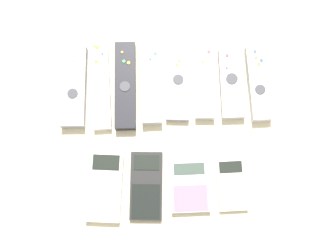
{
  "coord_description": "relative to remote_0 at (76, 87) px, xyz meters",
  "views": [
    {
      "loc": [
        -0.0,
        -0.19,
        1.04
      ],
      "look_at": [
        0.0,
        0.03,
        0.01
      ],
      "focal_mm": 50.0,
      "sensor_mm": 36.0,
      "label": 1
    }
  ],
  "objects": [
    {
      "name": "ground_plane",
      "position": [
        0.21,
        -0.13,
        -0.01
      ],
      "size": [
        3.0,
        3.0,
        0.0
      ],
      "primitive_type": "plane",
      "color": "beige"
    },
    {
      "name": "remote_0",
      "position": [
        0.0,
        0.0,
        0.0
      ],
      "size": [
        0.06,
        0.19,
        0.03
      ],
      "rotation": [
        0.0,
        0.0,
        -0.02
      ],
      "color": "gray",
      "rests_on": "ground_plane"
    },
    {
      "name": "remote_1",
      "position": [
        0.06,
        0.01,
        -0.0
      ],
      "size": [
        0.05,
        0.22,
        0.02
      ],
      "rotation": [
        0.0,
        0.0,
        0.05
      ],
      "color": "silver",
      "rests_on": "ground_plane"
    },
    {
      "name": "remote_2",
      "position": [
        0.12,
        0.0,
        0.0
      ],
      "size": [
        0.05,
        0.2,
        0.03
      ],
      "rotation": [
        0.0,
        0.0,
        -0.0
      ],
      "color": "black",
      "rests_on": "ground_plane"
    },
    {
      "name": "remote_3",
      "position": [
        0.18,
        0.0,
        0.0
      ],
      "size": [
        0.05,
        0.19,
        0.03
      ],
      "rotation": [
        0.0,
        0.0,
        0.01
      ],
      "color": "#B7B7BC",
      "rests_on": "ground_plane"
    },
    {
      "name": "remote_4",
      "position": [
        0.24,
        0.0,
        -0.0
      ],
      "size": [
        0.06,
        0.18,
        0.02
      ],
      "rotation": [
        0.0,
        0.0,
        -0.04
      ],
      "color": "gray",
      "rests_on": "ground_plane"
    },
    {
      "name": "remote_5",
      "position": [
        0.3,
        0.01,
        -0.0
      ],
      "size": [
        0.05,
        0.18,
        0.02
      ],
      "rotation": [
        0.0,
        0.0,
        -0.03
      ],
      "color": "#B7B7BC",
      "rests_on": "ground_plane"
    },
    {
      "name": "remote_6",
      "position": [
        0.36,
        0.0,
        -0.0
      ],
      "size": [
        0.05,
        0.17,
        0.02
      ],
      "rotation": [
        0.0,
        0.0,
        0.01
      ],
      "color": "#B7B7BC",
      "rests_on": "ground_plane"
    },
    {
      "name": "remote_7",
      "position": [
        0.42,
        -0.0,
        0.0
      ],
      "size": [
        0.05,
        0.18,
        0.03
      ],
      "rotation": [
        0.0,
        0.0,
        0.04
      ],
      "color": "silver",
      "rests_on": "ground_plane"
    },
    {
      "name": "calculator_0",
      "position": [
        0.07,
        -0.23,
        -0.0
      ],
      "size": [
        0.08,
        0.16,
        0.02
      ],
      "rotation": [
        0.0,
        0.0,
        -0.07
      ],
      "color": "silver",
      "rests_on": "ground_plane"
    },
    {
      "name": "calculator_1",
      "position": [
        0.16,
        -0.23,
        -0.01
      ],
      "size": [
        0.07,
        0.15,
        0.01
      ],
      "rotation": [
        0.0,
        0.0,
        -0.03
      ],
      "color": "black",
      "rests_on": "ground_plane"
    },
    {
      "name": "calculator_2",
      "position": [
        0.26,
        -0.23,
        -0.0
      ],
      "size": [
        0.09,
        0.11,
        0.02
      ],
      "rotation": [
        0.0,
        0.0,
        0.02
      ],
      "color": "#B2B2B7",
      "rests_on": "ground_plane"
    },
    {
      "name": "calculator_3",
      "position": [
        0.35,
        -0.23,
        -0.01
      ],
      "size": [
        0.07,
        0.12,
        0.01
      ],
      "rotation": [
        0.0,
        0.0,
        0.03
      ],
      "color": "beige",
      "rests_on": "ground_plane"
    }
  ]
}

